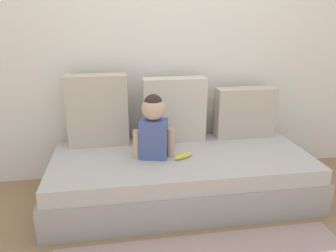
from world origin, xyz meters
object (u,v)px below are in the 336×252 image
object	(u,v)px
throw_pillow_right	(245,112)
toddler	(154,126)
banana	(183,156)
throw_pillow_center	(174,110)
couch	(181,177)
throw_pillow_left	(98,111)

from	to	relation	value
throw_pillow_right	toddler	distance (m)	0.93
banana	throw_pillow_center	bearing A→B (deg)	89.68
toddler	banana	distance (m)	0.33
couch	banana	xyz separation A→B (m)	(-0.00, -0.06, 0.21)
banana	toddler	bearing A→B (deg)	164.12
couch	throw_pillow_right	bearing A→B (deg)	28.08
couch	throw_pillow_right	xyz separation A→B (m)	(0.65, 0.34, 0.42)
throw_pillow_center	banana	distance (m)	0.48
banana	throw_pillow_right	bearing A→B (deg)	32.15
throw_pillow_right	banana	world-z (taller)	throw_pillow_right
throw_pillow_left	toddler	world-z (taller)	throw_pillow_left
throw_pillow_right	banana	size ratio (longest dim) A/B	3.13
throw_pillow_center	throw_pillow_right	distance (m)	0.65
throw_pillow_left	toddler	size ratio (longest dim) A/B	1.19
toddler	banana	bearing A→B (deg)	-15.88
throw_pillow_right	banana	xyz separation A→B (m)	(-0.65, -0.41, -0.20)
throw_pillow_left	throw_pillow_center	xyz separation A→B (m)	(0.65, 0.00, -0.02)
couch	throw_pillow_left	bearing A→B (deg)	151.92
throw_pillow_center	throw_pillow_left	bearing A→B (deg)	180.00
toddler	throw_pillow_right	bearing A→B (deg)	21.71
throw_pillow_center	toddler	size ratio (longest dim) A/B	1.10
throw_pillow_center	toddler	xyz separation A→B (m)	(-0.22, -0.35, -0.02)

